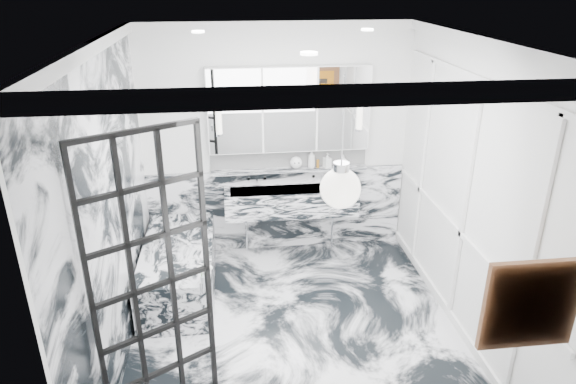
{
  "coord_description": "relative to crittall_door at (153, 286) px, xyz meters",
  "views": [
    {
      "loc": [
        -0.56,
        -4.09,
        3.27
      ],
      "look_at": [
        -0.01,
        0.5,
        1.3
      ],
      "focal_mm": 32.0,
      "sensor_mm": 36.0,
      "label": 1
    }
  ],
  "objects": [
    {
      "name": "floor",
      "position": [
        1.16,
        0.83,
        -1.17
      ],
      "size": [
        3.6,
        3.6,
        0.0
      ],
      "primitive_type": "plane",
      "color": "silver",
      "rests_on": "ground"
    },
    {
      "name": "ceiling",
      "position": [
        1.16,
        0.83,
        1.63
      ],
      "size": [
        3.6,
        3.6,
        0.0
      ],
      "primitive_type": "plane",
      "rotation": [
        3.14,
        0.0,
        0.0
      ],
      "color": "white",
      "rests_on": "wall_back"
    },
    {
      "name": "wall_back",
      "position": [
        1.16,
        2.63,
        0.23
      ],
      "size": [
        3.6,
        0.0,
        3.6
      ],
      "primitive_type": "plane",
      "rotation": [
        1.57,
        0.0,
        0.0
      ],
      "color": "white",
      "rests_on": "floor"
    },
    {
      "name": "wall_front",
      "position": [
        1.16,
        -0.97,
        0.23
      ],
      "size": [
        3.6,
        0.0,
        3.6
      ],
      "primitive_type": "plane",
      "rotation": [
        -1.57,
        0.0,
        0.0
      ],
      "color": "white",
      "rests_on": "floor"
    },
    {
      "name": "wall_left",
      "position": [
        -0.44,
        0.83,
        0.23
      ],
      "size": [
        0.0,
        3.6,
        3.6
      ],
      "primitive_type": "plane",
      "rotation": [
        1.57,
        0.0,
        1.57
      ],
      "color": "white",
      "rests_on": "floor"
    },
    {
      "name": "wall_right",
      "position": [
        2.76,
        0.83,
        0.23
      ],
      "size": [
        0.0,
        3.6,
        3.6
      ],
      "primitive_type": "plane",
      "rotation": [
        1.57,
        0.0,
        -1.57
      ],
      "color": "white",
      "rests_on": "floor"
    },
    {
      "name": "marble_clad_back",
      "position": [
        1.16,
        2.61,
        -0.65
      ],
      "size": [
        3.18,
        0.05,
        1.05
      ],
      "primitive_type": "cube",
      "color": "silver",
      "rests_on": "floor"
    },
    {
      "name": "marble_clad_left",
      "position": [
        -0.43,
        0.83,
        0.17
      ],
      "size": [
        0.02,
        3.56,
        2.68
      ],
      "primitive_type": "cube",
      "color": "silver",
      "rests_on": "floor"
    },
    {
      "name": "panel_molding",
      "position": [
        2.74,
        0.83,
        0.13
      ],
      "size": [
        0.03,
        3.4,
        2.3
      ],
      "primitive_type": "cube",
      "color": "white",
      "rests_on": "floor"
    },
    {
      "name": "soap_bottle_a",
      "position": [
        1.58,
        2.54,
        0.03
      ],
      "size": [
        0.12,
        0.12,
        0.23
      ],
      "primitive_type": "imported",
      "rotation": [
        0.0,
        0.0,
        0.37
      ],
      "color": "#8C5919",
      "rests_on": "ledge"
    },
    {
      "name": "soap_bottle_b",
      "position": [
        1.77,
        2.54,
        0.01
      ],
      "size": [
        0.1,
        0.1,
        0.18
      ],
      "primitive_type": "imported",
      "rotation": [
        0.0,
        0.0,
        0.35
      ],
      "color": "#4C4C51",
      "rests_on": "ledge"
    },
    {
      "name": "soap_bottle_c",
      "position": [
        1.97,
        2.54,
        -0.01
      ],
      "size": [
        0.12,
        0.12,
        0.15
      ],
      "primitive_type": "imported",
      "rotation": [
        0.0,
        0.0,
        0.06
      ],
      "color": "silver",
      "rests_on": "ledge"
    },
    {
      "name": "face_pot",
      "position": [
        1.39,
        2.54,
        -0.01
      ],
      "size": [
        0.15,
        0.15,
        0.15
      ],
      "primitive_type": "sphere",
      "color": "white",
      "rests_on": "ledge"
    },
    {
      "name": "amber_bottle",
      "position": [
        1.66,
        2.54,
        -0.03
      ],
      "size": [
        0.04,
        0.04,
        0.1
      ],
      "primitive_type": "cylinder",
      "color": "#8C5919",
      "rests_on": "ledge"
    },
    {
      "name": "flower_vase",
      "position": [
        0.31,
        0.91,
        -0.56
      ],
      "size": [
        0.09,
        0.09,
        0.12
      ],
      "primitive_type": "cylinder",
      "color": "silver",
      "rests_on": "bathtub"
    },
    {
      "name": "crittall_door",
      "position": [
        0.0,
        0.0,
        0.0
      ],
      "size": [
        0.78,
        0.47,
        2.35
      ],
      "primitive_type": null,
      "rotation": [
        0.0,
        0.0,
        0.52
      ],
      "color": "black",
      "rests_on": "floor"
    },
    {
      "name": "artwork",
      "position": [
        2.32,
        -0.93,
        0.31
      ],
      "size": [
        0.49,
        0.05,
        0.49
      ],
      "primitive_type": "cube",
      "color": "orange",
      "rests_on": "wall_front"
    },
    {
      "name": "pendant_light",
      "position": [
        1.28,
        -0.37,
        0.87
      ],
      "size": [
        0.26,
        0.26,
        0.26
      ],
      "primitive_type": "sphere",
      "color": "white",
      "rests_on": "ceiling"
    },
    {
      "name": "trough_sink",
      "position": [
        1.31,
        2.39,
        -0.44
      ],
      "size": [
        1.6,
        0.45,
        0.3
      ],
      "primitive_type": "cube",
      "color": "silver",
      "rests_on": "wall_back"
    },
    {
      "name": "ledge",
      "position": [
        1.31,
        2.55,
        -0.1
      ],
      "size": [
        1.9,
        0.14,
        0.04
      ],
      "primitive_type": "cube",
      "color": "silver",
      "rests_on": "wall_back"
    },
    {
      "name": "subway_tile",
      "position": [
        1.31,
        2.61,
        0.03
      ],
      "size": [
        1.9,
        0.03,
        0.23
      ],
      "primitive_type": "cube",
      "color": "white",
      "rests_on": "wall_back"
    },
    {
      "name": "mirror_cabinet",
      "position": [
        1.31,
        2.56,
        0.65
      ],
      "size": [
        1.9,
        0.16,
        1.0
      ],
      "primitive_type": "cube",
      "color": "white",
      "rests_on": "wall_back"
    },
    {
      "name": "sconce_left",
      "position": [
        0.49,
        2.46,
        0.61
      ],
      "size": [
        0.07,
        0.07,
        0.4
      ],
      "primitive_type": "cylinder",
      "color": "white",
      "rests_on": "mirror_cabinet"
    },
    {
      "name": "sconce_right",
      "position": [
        2.13,
        2.46,
        0.61
      ],
      "size": [
        0.07,
        0.07,
        0.4
      ],
      "primitive_type": "cylinder",
      "color": "white",
      "rests_on": "mirror_cabinet"
    },
    {
      "name": "bathtub",
      "position": [
        -0.02,
        1.73,
        -0.9
      ],
      "size": [
        0.75,
        1.65,
        0.55
      ],
      "primitive_type": "cube",
      "color": "silver",
      "rests_on": "floor"
    }
  ]
}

